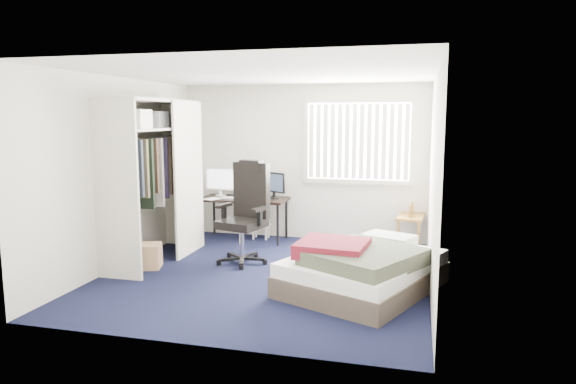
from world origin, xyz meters
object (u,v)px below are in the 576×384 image
(office_chair, at_px, (245,223))
(bed, at_px, (362,268))
(desk, at_px, (245,195))
(nightstand, at_px, (411,219))

(office_chair, distance_m, bed, 1.90)
(desk, distance_m, bed, 2.99)
(office_chair, xyz_separation_m, bed, (1.69, -0.82, -0.27))
(nightstand, bearing_deg, desk, -177.98)
(nightstand, height_order, bed, nightstand)
(desk, bearing_deg, nightstand, 2.02)
(office_chair, height_order, nightstand, office_chair)
(office_chair, height_order, bed, office_chair)
(desk, relative_size, nightstand, 1.83)
(office_chair, bearing_deg, bed, -25.91)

